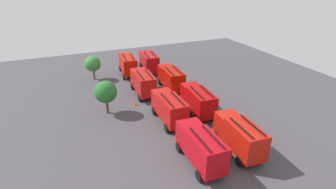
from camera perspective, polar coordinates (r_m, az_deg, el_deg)
ground_plane at (r=40.92m, az=-0.00°, el=-1.78°), size 65.33×65.33×0.00m
fire_truck_0 at (r=30.46m, az=14.78°, el=-8.15°), size 7.36×3.17×3.88m
fire_truck_1 at (r=37.20m, az=6.31°, el=-1.10°), size 7.37×3.22×3.88m
fire_truck_2 at (r=44.67m, az=0.63°, el=3.59°), size 7.35×3.17×3.88m
fire_truck_3 at (r=53.16m, az=-4.02°, el=7.04°), size 7.42×3.38×3.88m
fire_truck_4 at (r=27.96m, az=6.84°, el=-10.69°), size 7.27×2.94×3.88m
fire_truck_5 at (r=35.00m, az=0.23°, el=-2.68°), size 7.25×2.89×3.88m
fire_truck_6 at (r=43.11m, az=-5.28°, el=2.68°), size 7.32×3.06×3.88m
fire_truck_7 at (r=51.98m, az=-8.42°, el=6.41°), size 7.42×3.38×3.88m
firefighter_0 at (r=33.96m, az=6.36°, el=-6.08°), size 0.42×0.48×1.71m
firefighter_1 at (r=35.38m, az=4.64°, el=-4.51°), size 0.40×0.48×1.83m
firefighter_2 at (r=29.31m, az=12.82°, el=-12.29°), size 0.48×0.44×1.66m
firefighter_3 at (r=53.73m, az=0.17°, el=5.93°), size 0.47×0.35×1.68m
tree_0 at (r=37.69m, az=-12.95°, el=0.51°), size 3.07×3.07×4.76m
tree_1 at (r=50.67m, az=-15.54°, el=6.22°), size 2.82×2.82×4.37m
traffic_cone_0 at (r=34.00m, az=14.94°, el=-8.17°), size 0.39×0.39×0.55m
traffic_cone_1 at (r=29.45m, az=12.57°, el=-13.49°), size 0.48×0.48×0.68m
traffic_cone_2 at (r=40.44m, az=-6.98°, el=-1.80°), size 0.46×0.46×0.65m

